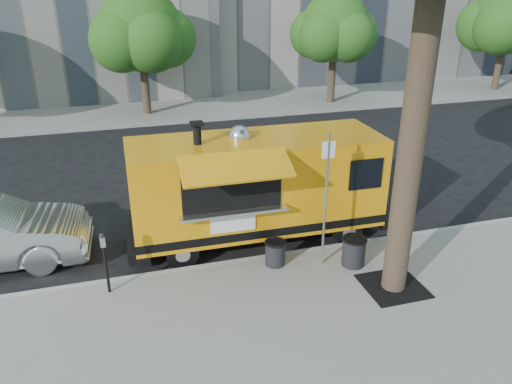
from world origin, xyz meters
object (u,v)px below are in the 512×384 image
at_px(far_tree_c, 335,27).
at_px(trash_bin_right, 275,252).
at_px(sign_post, 326,193).
at_px(trash_bin_left, 354,251).
at_px(far_tree_b, 140,30).
at_px(far_tree_d, 508,18).
at_px(parking_meter, 105,256).
at_px(food_truck, 256,186).

distance_m(far_tree_c, trash_bin_right, 15.94).
relative_size(sign_post, trash_bin_left, 4.60).
bearing_deg(far_tree_b, far_tree_d, -0.30).
distance_m(parking_meter, food_truck, 3.87).
relative_size(far_tree_b, trash_bin_left, 8.42).
height_order(trash_bin_left, trash_bin_right, trash_bin_left).
distance_m(parking_meter, trash_bin_right, 3.58).
relative_size(far_tree_c, far_tree_d, 0.92).
bearing_deg(food_truck, far_tree_b, 97.74).
bearing_deg(trash_bin_left, far_tree_d, 42.31).
relative_size(far_tree_b, sign_post, 1.83).
height_order(far_tree_b, far_tree_c, far_tree_b).
xyz_separation_m(far_tree_b, food_truck, (1.53, -12.53, -2.40)).
distance_m(far_tree_b, far_tree_d, 19.00).
relative_size(far_tree_c, food_truck, 0.83).
distance_m(sign_post, trash_bin_right, 1.74).
xyz_separation_m(far_tree_c, food_truck, (-7.47, -12.23, -2.28)).
xyz_separation_m(far_tree_b, sign_post, (2.55, -14.25, -1.98)).
relative_size(far_tree_d, trash_bin_left, 8.65).
relative_size(far_tree_b, parking_meter, 4.12).
relative_size(far_tree_c, parking_meter, 3.90).
bearing_deg(trash_bin_right, far_tree_c, 61.43).
xyz_separation_m(far_tree_b, trash_bin_right, (1.54, -14.00, -3.38)).
height_order(sign_post, parking_meter, sign_post).
bearing_deg(far_tree_b, food_truck, -83.06).
relative_size(trash_bin_left, trash_bin_right, 1.16).
xyz_separation_m(far_tree_c, sign_post, (-6.45, -13.95, -1.87)).
bearing_deg(far_tree_b, trash_bin_right, -83.72).
bearing_deg(sign_post, food_truck, 120.76).
relative_size(sign_post, food_truck, 0.48).
relative_size(sign_post, trash_bin_right, 5.32).
height_order(parking_meter, trash_bin_right, parking_meter).
xyz_separation_m(far_tree_c, trash_bin_left, (-5.82, -14.20, -3.22)).
height_order(far_tree_d, trash_bin_left, far_tree_d).
distance_m(far_tree_d, sign_post, 21.79).
height_order(parking_meter, trash_bin_left, parking_meter).
bearing_deg(far_tree_c, sign_post, -114.81).
relative_size(far_tree_d, food_truck, 0.90).
bearing_deg(trash_bin_left, food_truck, 130.13).
bearing_deg(far_tree_c, food_truck, -121.44).
bearing_deg(sign_post, far_tree_d, 40.70).
distance_m(far_tree_c, far_tree_d, 10.00).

